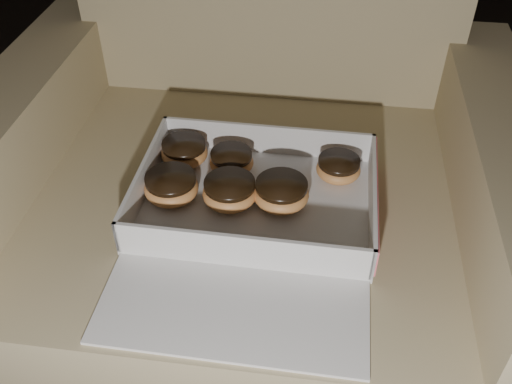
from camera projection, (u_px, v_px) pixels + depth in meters
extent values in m
cube|color=tan|center=(249.00, 263.00, 1.10)|extent=(0.72, 0.72, 0.42)
cube|color=tan|center=(46.00, 217.00, 1.09)|extent=(0.12, 0.72, 0.56)
cube|color=tan|center=(467.00, 259.00, 1.01)|extent=(0.12, 0.72, 0.56)
cube|color=silver|center=(256.00, 203.00, 0.90)|extent=(0.37, 0.28, 0.01)
cube|color=silver|center=(267.00, 139.00, 0.98)|extent=(0.36, 0.01, 0.05)
cube|color=silver|center=(242.00, 250.00, 0.78)|extent=(0.36, 0.01, 0.05)
cube|color=silver|center=(145.00, 178.00, 0.90)|extent=(0.01, 0.27, 0.05)
cube|color=silver|center=(372.00, 200.00, 0.86)|extent=(0.01, 0.27, 0.05)
cube|color=#E45B69|center=(375.00, 200.00, 0.86)|extent=(0.01, 0.27, 0.05)
cube|color=silver|center=(232.00, 311.00, 0.75)|extent=(0.36, 0.16, 0.01)
ellipsoid|color=#D4934A|center=(171.00, 188.00, 0.90)|extent=(0.09, 0.09, 0.04)
cylinder|color=black|center=(170.00, 179.00, 0.88)|extent=(0.08, 0.08, 0.01)
ellipsoid|color=#D4934A|center=(338.00, 169.00, 0.94)|extent=(0.07, 0.07, 0.04)
cylinder|color=black|center=(339.00, 162.00, 0.93)|extent=(0.07, 0.07, 0.01)
ellipsoid|color=#D4934A|center=(185.00, 153.00, 0.97)|extent=(0.08, 0.08, 0.04)
cylinder|color=black|center=(184.00, 145.00, 0.96)|extent=(0.07, 0.07, 0.01)
ellipsoid|color=#D4934A|center=(281.00, 194.00, 0.88)|extent=(0.09, 0.09, 0.04)
cylinder|color=black|center=(282.00, 185.00, 0.87)|extent=(0.08, 0.08, 0.01)
ellipsoid|color=#D4934A|center=(230.00, 193.00, 0.89)|extent=(0.09, 0.09, 0.04)
cylinder|color=black|center=(230.00, 184.00, 0.87)|extent=(0.08, 0.08, 0.01)
ellipsoid|color=#D4934A|center=(232.00, 162.00, 0.95)|extent=(0.07, 0.07, 0.04)
cylinder|color=black|center=(231.00, 155.00, 0.94)|extent=(0.07, 0.07, 0.01)
ellipsoid|color=black|center=(144.00, 237.00, 0.84)|extent=(0.01, 0.01, 0.00)
ellipsoid|color=black|center=(278.00, 246.00, 0.83)|extent=(0.01, 0.01, 0.00)
ellipsoid|color=black|center=(325.00, 264.00, 0.80)|extent=(0.01, 0.01, 0.00)
ellipsoid|color=black|center=(207.00, 252.00, 0.82)|extent=(0.01, 0.01, 0.00)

